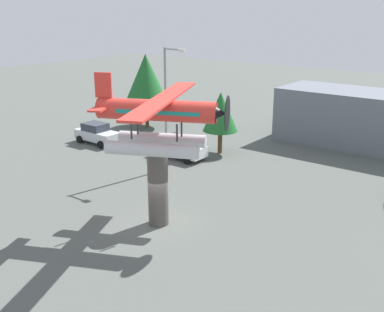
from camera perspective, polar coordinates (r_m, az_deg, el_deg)
ground_plane at (r=26.39m, az=-4.00°, el=-8.06°), size 140.00×140.00×0.00m
display_pedestal at (r=25.56m, az=-4.10°, el=-3.84°), size 1.10×1.10×4.17m
floatplane_monument at (r=24.41m, az=-3.99°, el=4.37°), size 7.15×9.88×4.00m
car_near_silver at (r=41.91m, az=-11.33°, el=2.68°), size 4.20×2.02×1.76m
car_mid_white at (r=37.09m, az=-1.50°, el=1.08°), size 4.20×2.02×1.76m
streetlight_primary at (r=33.30m, az=-2.95°, el=6.50°), size 1.84×0.28×8.74m
storefront_building at (r=42.59m, az=19.78°, el=4.20°), size 13.84×5.77×4.62m
tree_west at (r=46.37m, az=-5.54°, el=9.05°), size 4.48×4.48×7.10m
tree_east at (r=37.80m, az=3.44°, el=5.29°), size 2.80×2.80×4.97m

